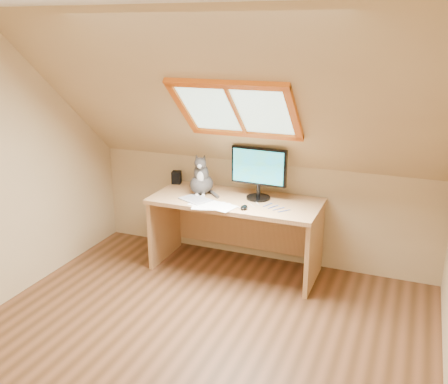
% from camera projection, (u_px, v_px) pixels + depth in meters
% --- Properties ---
extents(ground, '(3.50, 3.50, 0.00)m').
position_uv_depth(ground, '(185.00, 352.00, 3.64)').
color(ground, brown).
rests_on(ground, ground).
extents(room_shell, '(3.52, 3.52, 2.41)m').
position_uv_depth(room_shell, '(173.00, 166.00, 3.12)').
color(room_shell, tan).
rests_on(room_shell, ground).
extents(desk, '(1.59, 0.70, 0.73)m').
position_uv_depth(desk, '(238.00, 219.00, 4.81)').
color(desk, tan).
rests_on(desk, ground).
extents(monitor, '(0.53, 0.23, 0.49)m').
position_uv_depth(monitor, '(259.00, 170.00, 4.60)').
color(monitor, black).
rests_on(monitor, desk).
extents(cat, '(0.28, 0.31, 0.40)m').
position_uv_depth(cat, '(201.00, 179.00, 4.80)').
color(cat, '#46413D').
rests_on(cat, desk).
extents(desk_speaker, '(0.11, 0.11, 0.13)m').
position_uv_depth(desk_speaker, '(177.00, 177.00, 5.15)').
color(desk_speaker, black).
rests_on(desk_speaker, desk).
extents(graphics_tablet, '(0.34, 0.30, 0.01)m').
position_uv_depth(graphics_tablet, '(196.00, 199.00, 4.65)').
color(graphics_tablet, '#B2B2B7').
rests_on(graphics_tablet, desk).
extents(mouse, '(0.07, 0.11, 0.03)m').
position_uv_depth(mouse, '(244.00, 207.00, 4.42)').
color(mouse, black).
rests_on(mouse, desk).
extents(papers, '(0.35, 0.30, 0.01)m').
position_uv_depth(papers, '(210.00, 205.00, 4.50)').
color(papers, white).
rests_on(papers, desk).
extents(cables, '(0.51, 0.26, 0.01)m').
position_uv_depth(cables, '(265.00, 207.00, 4.46)').
color(cables, silver).
rests_on(cables, desk).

